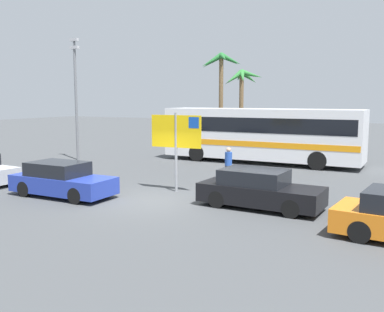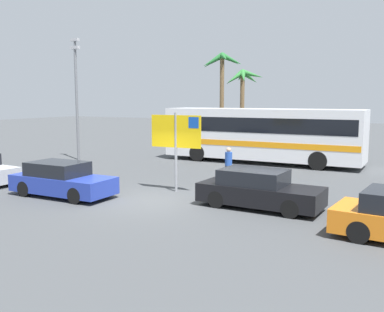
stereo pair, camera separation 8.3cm
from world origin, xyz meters
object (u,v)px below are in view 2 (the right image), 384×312
object	(u,v)px
bus_front_coach	(261,133)
pedestrian_crossing_lot	(229,162)
car_black	(258,190)
ferry_sign	(177,135)
car_blue	(62,180)

from	to	relation	value
bus_front_coach	pedestrian_crossing_lot	size ratio (longest dim) A/B	7.29
bus_front_coach	car_black	size ratio (longest dim) A/B	2.71
ferry_sign	car_black	size ratio (longest dim) A/B	0.75
car_black	pedestrian_crossing_lot	bearing A→B (deg)	128.34
ferry_sign	car_blue	bearing A→B (deg)	-144.00
car_blue	pedestrian_crossing_lot	size ratio (longest dim) A/B	2.62
bus_front_coach	car_black	distance (m)	10.99
car_black	ferry_sign	bearing A→B (deg)	167.98
bus_front_coach	car_blue	size ratio (longest dim) A/B	2.78
ferry_sign	car_black	distance (m)	4.26
bus_front_coach	car_blue	world-z (taller)	bus_front_coach
ferry_sign	bus_front_coach	bearing A→B (deg)	85.73
bus_front_coach	car_black	bearing A→B (deg)	-71.22
bus_front_coach	car_black	xyz separation A→B (m)	(3.52, -10.35, -1.15)
ferry_sign	pedestrian_crossing_lot	world-z (taller)	ferry_sign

